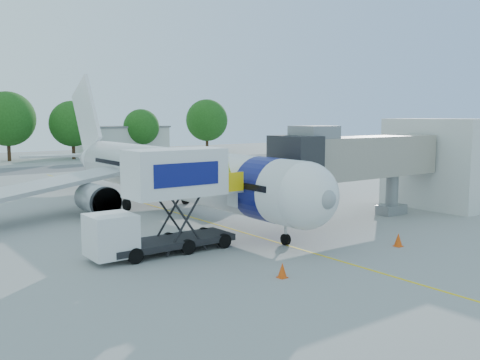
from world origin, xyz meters
TOP-DOWN VIEW (x-y plane):
  - ground at (0.00, 0.00)m, footprint 160.00×160.00m
  - guidance_line at (0.00, 0.00)m, footprint 0.15×70.00m
  - taxiway_strip at (0.00, 42.00)m, footprint 120.00×10.00m
  - aircraft at (0.00, 4.12)m, footprint 34.17×37.73m
  - jet_bridge at (7.99, -7.00)m, footprint 13.90×3.20m
  - terminal_stub at (18.50, -7.00)m, footprint 5.00×8.00m
  - catering_hiloader at (-6.26, -7.00)m, footprint 8.50×2.44m
  - ground_tug at (2.69, -17.95)m, footprint 3.64×2.78m
  - safety_cone_a at (4.83, -13.47)m, footprint 0.48×0.48m
  - safety_cone_b at (-4.15, -14.04)m, footprint 0.44×0.44m
  - outbuilding_right at (22.00, 62.00)m, footprint 16.40×7.40m
  - tree_d at (1.11, 58.77)m, footprint 8.68×8.68m
  - tree_e at (10.80, 56.68)m, footprint 7.60×7.60m
  - tree_f at (24.58, 59.37)m, footprint 6.63×6.63m
  - tree_g at (37.48, 56.95)m, footprint 8.17×8.17m

SIDE VIEW (x-z plane):
  - ground at x=0.00m, z-range 0.00..0.00m
  - taxiway_strip at x=0.00m, z-range 0.00..0.01m
  - guidance_line at x=0.00m, z-range 0.00..0.01m
  - safety_cone_b at x=-4.15m, z-range -0.01..0.68m
  - safety_cone_a at x=4.83m, z-range -0.02..0.75m
  - ground_tug at x=2.69m, z-range 0.03..1.33m
  - outbuilding_right at x=22.00m, z-range 0.01..5.31m
  - catering_hiloader at x=-6.26m, z-range 0.01..5.51m
  - aircraft at x=0.00m, z-range -2.73..8.62m
  - terminal_stub at x=18.50m, z-range 0.00..7.00m
  - jet_bridge at x=7.99m, z-range 1.04..7.64m
  - tree_f at x=24.58m, z-range 0.90..9.35m
  - tree_e at x=10.80m, z-range 1.04..10.73m
  - tree_g at x=37.48m, z-range 1.11..11.53m
  - tree_d at x=1.11m, z-range 1.18..12.26m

